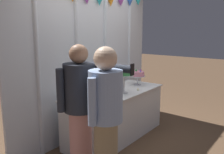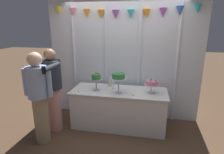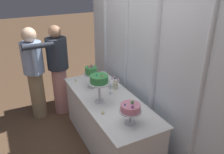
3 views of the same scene
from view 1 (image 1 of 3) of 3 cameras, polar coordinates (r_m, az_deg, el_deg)
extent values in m
plane|color=brown|center=(4.27, 1.95, -13.76)|extent=(24.00, 24.00, 0.00)
cube|color=silver|center=(4.28, -4.68, 4.96)|extent=(3.30, 0.04, 2.68)
cylinder|color=silver|center=(3.51, -16.58, 3.16)|extent=(0.07, 0.07, 2.68)
cylinder|color=silver|center=(4.00, -7.95, 4.45)|extent=(0.07, 0.07, 2.68)
cylinder|color=silver|center=(4.53, -1.47, 5.34)|extent=(0.09, 0.09, 2.68)
cylinder|color=silver|center=(5.16, 3.92, 6.04)|extent=(0.06, 0.06, 2.68)
cone|color=#2DB2B7|center=(4.35, -2.85, 16.98)|extent=(0.15, 0.15, 0.17)
cone|color=orange|center=(4.59, -0.28, 16.80)|extent=(0.15, 0.15, 0.17)
cone|color=purple|center=(4.84, 2.03, 16.71)|extent=(0.15, 0.15, 0.17)
cone|color=blue|center=(5.10, 4.11, 16.71)|extent=(0.15, 0.15, 0.17)
cone|color=#2DB2B7|center=(5.37, 5.99, 16.78)|extent=(0.15, 0.15, 0.17)
cube|color=white|center=(4.18, 0.85, -8.67)|extent=(1.84, 0.69, 0.76)
cube|color=white|center=(4.07, 0.86, -3.51)|extent=(1.89, 0.74, 0.01)
cylinder|color=#B2B2B7|center=(3.68, -2.27, -4.89)|extent=(0.13, 0.13, 0.01)
cylinder|color=#B2B2B7|center=(3.65, -2.29, -3.22)|extent=(0.02, 0.02, 0.21)
cylinder|color=#B2B2B7|center=(3.62, -2.30, -1.54)|extent=(0.23, 0.23, 0.01)
cylinder|color=#388E47|center=(3.61, -2.31, -0.65)|extent=(0.18, 0.18, 0.11)
sphere|color=#DB333D|center=(3.62, -2.11, 0.41)|extent=(0.02, 0.02, 0.02)
sphere|color=purple|center=(3.61, -2.45, 0.40)|extent=(0.02, 0.02, 0.02)
cone|color=purple|center=(3.59, -2.56, 0.54)|extent=(0.03, 0.03, 0.05)
sphere|color=yellow|center=(3.57, -2.37, 0.36)|extent=(0.03, 0.03, 0.03)
cone|color=pink|center=(3.58, -1.90, 0.48)|extent=(0.03, 0.03, 0.05)
cylinder|color=silver|center=(3.99, 2.65, -3.61)|extent=(0.13, 0.13, 0.01)
cylinder|color=silver|center=(3.95, 2.67, -1.60)|extent=(0.03, 0.03, 0.27)
cylinder|color=silver|center=(3.93, 2.69, 0.42)|extent=(0.31, 0.31, 0.01)
cylinder|color=#388E47|center=(3.92, 2.69, 1.18)|extent=(0.24, 0.24, 0.10)
sphere|color=#DB333D|center=(3.97, 2.99, 2.17)|extent=(0.02, 0.02, 0.02)
cone|color=green|center=(3.91, 1.93, 2.12)|extent=(0.02, 0.02, 0.03)
sphere|color=#2DB2B7|center=(3.88, 2.88, 1.96)|extent=(0.02, 0.02, 0.02)
cylinder|color=silver|center=(4.55, 5.82, -1.78)|extent=(0.14, 0.14, 0.01)
cylinder|color=silver|center=(4.54, 5.84, -0.78)|extent=(0.02, 0.02, 0.15)
cylinder|color=silver|center=(4.52, 5.86, 0.21)|extent=(0.27, 0.27, 0.01)
cylinder|color=pink|center=(4.51, 5.87, 0.76)|extent=(0.23, 0.23, 0.08)
sphere|color=purple|center=(4.56, 6.54, 1.55)|extent=(0.03, 0.03, 0.03)
sphere|color=green|center=(4.51, 5.48, 1.50)|extent=(0.04, 0.04, 0.04)
cone|color=blue|center=(4.46, 6.45, 1.34)|extent=(0.02, 0.02, 0.03)
cylinder|color=silver|center=(4.02, -1.31, -3.55)|extent=(0.06, 0.06, 0.00)
cylinder|color=silver|center=(4.01, -1.32, -2.94)|extent=(0.01, 0.01, 0.08)
cylinder|color=silver|center=(3.99, -1.32, -1.84)|extent=(0.06, 0.06, 0.07)
cylinder|color=beige|center=(4.01, -3.77, -2.78)|extent=(0.08, 0.08, 0.12)
sphere|color=white|center=(4.01, -3.92, -1.54)|extent=(0.03, 0.03, 0.03)
sphere|color=white|center=(3.98, -3.94, -1.80)|extent=(0.04, 0.04, 0.04)
sphere|color=#CC9EC6|center=(3.95, -3.22, -1.21)|extent=(0.03, 0.03, 0.03)
sphere|color=white|center=(4.03, -3.98, -1.61)|extent=(0.04, 0.04, 0.04)
sphere|color=#CC9EC6|center=(3.95, -3.97, -1.13)|extent=(0.04, 0.04, 0.04)
sphere|color=#CC9EC6|center=(4.03, -3.89, -1.29)|extent=(0.04, 0.04, 0.04)
cylinder|color=beige|center=(3.35, -3.77, -6.48)|extent=(0.04, 0.04, 0.02)
sphere|color=#F9CC4C|center=(3.34, -3.77, -6.17)|extent=(0.01, 0.01, 0.01)
cylinder|color=beige|center=(4.18, 5.92, -2.92)|extent=(0.05, 0.05, 0.02)
sphere|color=#F9CC4C|center=(4.18, 5.93, -2.68)|extent=(0.01, 0.01, 0.01)
cylinder|color=#D6938E|center=(3.07, -7.06, -15.30)|extent=(0.34, 0.34, 0.87)
cylinder|color=#282D38|center=(2.83, -7.40, -2.36)|extent=(0.47, 0.47, 0.54)
sphere|color=#A37556|center=(2.76, -7.60, 5.24)|extent=(0.21, 0.21, 0.21)
cylinder|color=#282D38|center=(2.76, -11.66, -3.03)|extent=(0.08, 0.08, 0.48)
cylinder|color=#282D38|center=(2.73, 0.39, 2.17)|extent=(0.08, 0.48, 0.08)
cube|color=black|center=(2.59, 4.61, 1.66)|extent=(0.06, 0.01, 0.12)
cylinder|color=#93ADD6|center=(2.55, -1.46, -4.36)|extent=(0.36, 0.36, 0.53)
sphere|color=beige|center=(2.47, -1.50, 4.24)|extent=(0.24, 0.24, 0.24)
cylinder|color=#93ADD6|center=(2.38, -4.55, -5.68)|extent=(0.08, 0.08, 0.47)
cylinder|color=#93ADD6|center=(2.72, 1.25, -3.53)|extent=(0.08, 0.08, 0.47)
camera|label=2|loc=(3.88, 54.62, 10.12)|focal=29.53mm
camera|label=3|loc=(5.88, 27.53, 15.94)|focal=37.31mm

